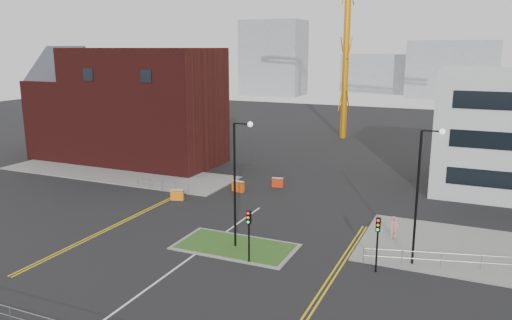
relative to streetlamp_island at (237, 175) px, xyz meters
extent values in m
plane|color=black|center=(-2.22, -8.00, -5.41)|extent=(200.00, 200.00, 0.00)
cube|color=slate|center=(-22.22, 14.00, -5.35)|extent=(28.00, 8.00, 0.12)
cube|color=slate|center=(-0.22, 0.00, -5.37)|extent=(8.60, 4.60, 0.08)
cube|color=#27521B|center=(-0.22, 0.00, -5.35)|extent=(8.00, 4.00, 0.12)
cube|color=#411110|center=(-22.22, 20.00, 1.59)|extent=(18.00, 10.00, 14.00)
cube|color=black|center=(-26.22, 14.98, 5.59)|extent=(1.40, 0.10, 1.40)
cube|color=black|center=(-18.22, 14.98, 5.59)|extent=(1.40, 0.10, 1.40)
cube|color=#411110|center=(-34.22, 20.00, -0.41)|extent=(6.00, 10.00, 10.00)
cube|color=#2D3038|center=(-34.22, 20.00, 4.59)|extent=(6.40, 8.49, 8.49)
cylinder|color=orange|center=(-4.22, 47.00, 11.15)|extent=(1.00, 1.00, 33.12)
cylinder|color=black|center=(-0.22, 0.00, -0.91)|extent=(0.16, 0.16, 9.00)
cylinder|color=black|center=(0.38, 0.00, 3.59)|extent=(1.20, 0.10, 0.10)
sphere|color=silver|center=(0.98, 0.00, 3.59)|extent=(0.36, 0.36, 0.36)
cylinder|color=black|center=(11.78, 2.00, -0.91)|extent=(0.16, 0.16, 9.00)
cylinder|color=black|center=(12.38, 2.00, 3.59)|extent=(1.20, 0.10, 0.10)
sphere|color=silver|center=(12.98, 2.00, 3.59)|extent=(0.36, 0.36, 0.36)
cylinder|color=black|center=(1.78, -2.00, -3.91)|extent=(0.12, 0.12, 3.00)
cube|color=black|center=(1.78, -2.00, -2.21)|extent=(0.28, 0.22, 0.90)
sphere|color=red|center=(1.78, -2.13, -1.91)|extent=(0.18, 0.18, 0.18)
sphere|color=orange|center=(1.78, -2.13, -2.21)|extent=(0.18, 0.18, 0.18)
sphere|color=#0CCC33|center=(1.78, -2.13, -2.51)|extent=(0.18, 0.18, 0.18)
cylinder|color=black|center=(9.78, 0.00, -3.91)|extent=(0.12, 0.12, 3.00)
cube|color=black|center=(9.78, 0.00, -2.21)|extent=(0.28, 0.22, 0.90)
sphere|color=red|center=(9.78, -0.13, -1.91)|extent=(0.18, 0.18, 0.18)
sphere|color=orange|center=(9.78, -0.13, -2.21)|extent=(0.18, 0.18, 0.18)
sphere|color=#0CCC33|center=(9.78, -0.13, -2.51)|extent=(0.18, 0.18, 0.18)
cylinder|color=gray|center=(-13.22, 10.00, -4.36)|extent=(6.00, 0.04, 0.04)
cylinder|color=gray|center=(-13.22, 10.00, -4.86)|extent=(6.00, 0.04, 0.04)
cylinder|color=gray|center=(-16.22, 10.00, -4.86)|extent=(0.05, 0.05, 1.10)
cylinder|color=gray|center=(-10.22, 10.00, -4.86)|extent=(0.05, 0.05, 1.10)
cylinder|color=gray|center=(8.78, 1.00, -4.86)|extent=(0.05, 0.05, 1.10)
cube|color=silver|center=(-2.22, -6.00, -5.41)|extent=(0.15, 30.00, 0.01)
cube|color=gold|center=(-11.22, 2.00, -5.41)|extent=(0.12, 24.00, 0.01)
cube|color=gold|center=(-10.92, 2.00, -5.41)|extent=(0.12, 24.00, 0.01)
cube|color=gold|center=(7.28, -2.00, -5.41)|extent=(0.12, 20.00, 0.01)
cube|color=gold|center=(7.58, -2.00, -5.41)|extent=(0.12, 20.00, 0.01)
cube|color=gray|center=(-42.22, 112.00, 5.59)|extent=(18.00, 12.00, 22.00)
cube|color=gray|center=(7.78, 122.00, 2.59)|extent=(24.00, 12.00, 16.00)
cube|color=gray|center=(-10.22, 132.00, 0.59)|extent=(30.00, 12.00, 12.00)
imported|color=#F9A6A1|center=(9.97, 6.08, -4.51)|extent=(0.77, 0.77, 1.80)
cube|color=orange|center=(-10.22, 8.00, -4.91)|extent=(1.26, 0.77, 1.00)
cube|color=silver|center=(-10.22, 8.00, -4.46)|extent=(1.26, 0.77, 0.12)
cube|color=#E3510C|center=(-6.22, 12.86, -4.87)|extent=(1.38, 0.77, 1.09)
cube|color=silver|center=(-6.22, 12.86, -4.38)|extent=(1.38, 0.77, 0.13)
cube|color=red|center=(-3.22, 16.00, -4.93)|extent=(1.20, 0.56, 0.96)
cube|color=silver|center=(-3.22, 16.00, -4.50)|extent=(1.20, 0.56, 0.12)
camera|label=1|loc=(14.69, -30.12, 8.59)|focal=35.00mm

